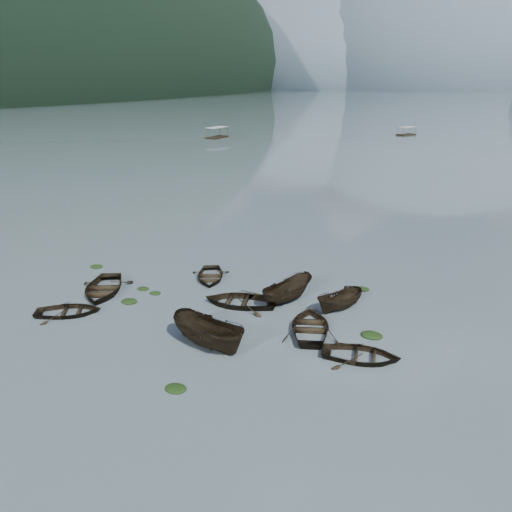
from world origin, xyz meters
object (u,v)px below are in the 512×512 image
at_px(rowboat_3, 311,331).
at_px(pontoon_centre, 406,135).
at_px(rowboat_0, 103,292).
at_px(pontoon_left, 217,138).

height_order(rowboat_3, pontoon_centre, pontoon_centre).
xyz_separation_m(rowboat_0, rowboat_3, (14.72, 0.49, 0.00)).
distance_m(rowboat_0, pontoon_left, 96.68).
bearing_deg(pontoon_centre, pontoon_left, -118.68).
bearing_deg(pontoon_left, rowboat_0, -61.25).
relative_size(rowboat_0, pontoon_centre, 0.91).
bearing_deg(rowboat_0, pontoon_centre, 61.18).
xyz_separation_m(rowboat_3, pontoon_left, (-53.25, 88.18, 0.00)).
distance_m(rowboat_0, pontoon_centre, 114.63).
bearing_deg(rowboat_0, pontoon_left, 86.66).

